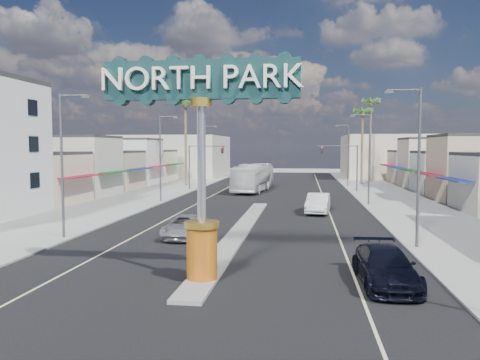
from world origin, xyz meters
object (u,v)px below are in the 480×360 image
(streetlight_r_far, at_px, (347,152))
(palm_right_mid, at_px, (363,115))
(streetlight_l_mid, at_px, (162,154))
(streetlight_l_far, at_px, (206,152))
(traffic_signal_left, at_px, (202,158))
(streetlight_r_mid, at_px, (368,154))
(streetlight_l_near, at_px, (64,158))
(palm_left_far, at_px, (185,108))
(suv_left, at_px, (185,227))
(suv_right, at_px, (385,266))
(gateway_sign, at_px, (201,143))
(traffic_signal_right, at_px, (343,159))
(palm_right_far, at_px, (371,107))
(car_parked_right, at_px, (318,203))
(streetlight_r_near, at_px, (416,159))
(city_bus, at_px, (254,178))

(streetlight_r_far, distance_m, palm_right_mid, 7.30)
(streetlight_l_mid, relative_size, streetlight_r_far, 1.00)
(streetlight_l_far, distance_m, palm_right_mid, 24.41)
(traffic_signal_left, bearing_deg, streetlight_r_far, 22.20)
(traffic_signal_left, xyz_separation_m, streetlight_r_mid, (19.62, -13.99, 0.79))
(streetlight_l_near, height_order, palm_left_far, palm_left_far)
(streetlight_r_mid, bearing_deg, streetlight_r_far, 90.00)
(suv_left, height_order, suv_right, suv_right)
(streetlight_r_mid, bearing_deg, palm_right_mid, 84.36)
(streetlight_l_mid, bearing_deg, gateway_sign, -69.58)
(streetlight_l_far, distance_m, palm_left_far, 7.21)
(traffic_signal_left, distance_m, streetlight_r_far, 21.20)
(streetlight_l_near, distance_m, suv_left, 8.60)
(palm_left_far, distance_m, suv_left, 41.09)
(gateway_sign, bearing_deg, traffic_signal_right, 77.67)
(gateway_sign, distance_m, palm_right_far, 62.20)
(streetlight_r_far, relative_size, car_parked_right, 1.71)
(streetlight_r_mid, relative_size, suv_right, 1.68)
(palm_right_mid, bearing_deg, streetlight_l_mid, -132.03)
(streetlight_r_near, bearing_deg, suv_right, -110.77)
(streetlight_r_mid, bearing_deg, streetlight_l_far, 133.48)
(traffic_signal_left, distance_m, city_bus, 7.40)
(streetlight_r_far, bearing_deg, suv_left, -108.64)
(streetlight_r_far, xyz_separation_m, palm_right_far, (4.57, 10.00, 7.32))
(palm_left_far, bearing_deg, traffic_signal_left, -57.57)
(traffic_signal_right, relative_size, streetlight_r_mid, 0.67)
(gateway_sign, distance_m, streetlight_l_near, 13.19)
(streetlight_l_far, xyz_separation_m, streetlight_r_mid, (20.87, -22.00, 0.00))
(streetlight_l_near, xyz_separation_m, streetlight_l_mid, (0.00, 20.00, 0.00))
(gateway_sign, distance_m, car_parked_right, 23.14)
(streetlight_r_mid, bearing_deg, palm_left_far, 139.52)
(palm_right_far, bearing_deg, streetlight_r_far, -114.55)
(streetlight_l_near, relative_size, car_parked_right, 1.71)
(traffic_signal_right, bearing_deg, car_parked_right, -100.38)
(streetlight_l_near, distance_m, streetlight_r_far, 46.90)
(streetlight_l_mid, bearing_deg, palm_right_mid, 47.97)
(car_parked_right, bearing_deg, palm_right_far, 82.22)
(streetlight_l_near, bearing_deg, streetlight_r_mid, 43.79)
(streetlight_r_mid, height_order, car_parked_right, streetlight_r_mid)
(streetlight_l_mid, height_order, city_bus, streetlight_l_mid)
(traffic_signal_right, height_order, suv_right, traffic_signal_right)
(traffic_signal_left, bearing_deg, streetlight_l_near, -92.10)
(streetlight_l_far, bearing_deg, traffic_signal_right, -22.20)
(traffic_signal_left, xyz_separation_m, car_parked_right, (14.68, -20.11, -3.41))
(streetlight_l_near, xyz_separation_m, palm_right_far, (25.43, 52.00, 7.32))
(streetlight_l_near, bearing_deg, traffic_signal_left, 87.90)
(suv_right, bearing_deg, suv_left, 137.91)
(streetlight_l_near, xyz_separation_m, palm_left_far, (-2.57, 40.00, 6.43))
(streetlight_l_far, distance_m, suv_right, 52.72)
(traffic_signal_right, distance_m, car_parked_right, 20.73)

